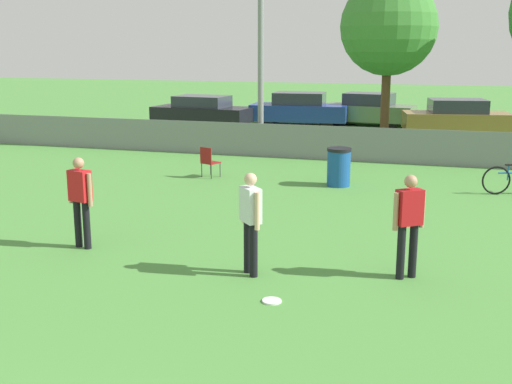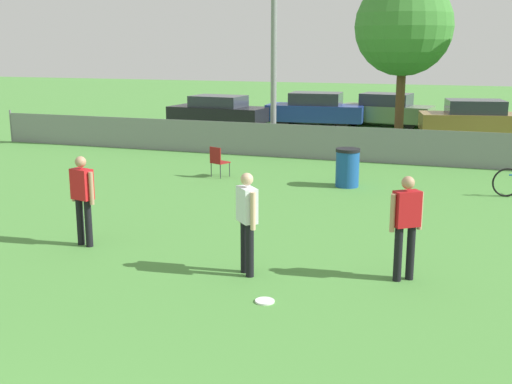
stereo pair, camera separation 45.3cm
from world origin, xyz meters
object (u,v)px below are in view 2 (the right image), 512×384
(player_thrower_red, at_px, (83,195))
(frisbee_disc, at_px, (265,301))
(player_defender_red, at_px, (406,221))
(tree_near_pole, at_px, (404,27))
(parked_car_olive, at_px, (386,110))
(parked_car_dark, at_px, (218,111))
(folding_chair_sideline, at_px, (218,160))
(player_receiver_white, at_px, (247,217))
(parked_car_tan, at_px, (474,119))
(trash_bin, at_px, (347,167))
(parked_car_blue, at_px, (316,109))

(player_thrower_red, bearing_deg, frisbee_disc, -5.49)
(player_defender_red, xyz_separation_m, frisbee_disc, (-1.79, -1.56, -0.95))
(tree_near_pole, xyz_separation_m, parked_car_olive, (-1.31, 6.19, -3.51))
(parked_car_dark, bearing_deg, parked_car_olive, 23.40)
(frisbee_disc, relative_size, parked_car_olive, 0.07)
(player_thrower_red, relative_size, folding_chair_sideline, 1.95)
(player_receiver_white, relative_size, parked_car_tan, 0.37)
(parked_car_dark, bearing_deg, trash_bin, -48.81)
(parked_car_olive, bearing_deg, parked_car_tan, -22.75)
(player_thrower_red, xyz_separation_m, parked_car_dark, (-4.53, 17.60, -0.31))
(parked_car_tan, bearing_deg, parked_car_olive, 138.78)
(trash_bin, bearing_deg, player_defender_red, -71.55)
(parked_car_dark, relative_size, parked_car_olive, 1.07)
(parked_car_olive, xyz_separation_m, parked_car_tan, (3.86, -2.27, -0.01))
(parked_car_blue, height_order, parked_car_tan, parked_car_blue)
(parked_car_blue, relative_size, parked_car_tan, 1.00)
(parked_car_dark, xyz_separation_m, parked_car_blue, (4.20, 1.52, 0.06))
(frisbee_disc, height_order, parked_car_blue, parked_car_blue)
(folding_chair_sideline, xyz_separation_m, parked_car_dark, (-4.48, 10.98, 0.17))
(player_thrower_red, height_order, parked_car_blue, player_thrower_red)
(player_receiver_white, height_order, parked_car_tan, player_receiver_white)
(parked_car_dark, relative_size, parked_car_tan, 1.02)
(parked_car_dark, bearing_deg, parked_car_blue, 24.63)
(tree_near_pole, height_order, parked_car_tan, tree_near_pole)
(tree_near_pole, relative_size, frisbee_disc, 20.83)
(player_thrower_red, bearing_deg, trash_bin, 76.16)
(player_thrower_red, height_order, parked_car_olive, player_thrower_red)
(player_defender_red, bearing_deg, parked_car_dark, 83.53)
(frisbee_disc, xyz_separation_m, trash_bin, (-0.38, 8.05, 0.49))
(player_receiver_white, bearing_deg, tree_near_pole, 135.13)
(tree_near_pole, distance_m, folding_chair_sideline, 9.12)
(parked_car_tan, bearing_deg, frisbee_disc, -108.53)
(parked_car_blue, bearing_deg, tree_near_pole, -53.93)
(tree_near_pole, height_order, frisbee_disc, tree_near_pole)
(frisbee_disc, bearing_deg, player_receiver_white, 122.12)
(player_thrower_red, xyz_separation_m, folding_chair_sideline, (-0.05, 6.62, -0.48))
(player_receiver_white, bearing_deg, parked_car_tan, 127.80)
(tree_near_pole, height_order, parked_car_blue, tree_near_pole)
(player_thrower_red, relative_size, parked_car_dark, 0.36)
(parked_car_blue, relative_size, parked_car_olive, 1.04)
(folding_chair_sideline, height_order, parked_car_olive, parked_car_olive)
(trash_bin, bearing_deg, player_thrower_red, -118.61)
(trash_bin, distance_m, parked_car_tan, 11.59)
(parked_car_dark, height_order, parked_car_olive, parked_car_olive)
(player_thrower_red, xyz_separation_m, trash_bin, (3.59, 6.58, -0.46))
(player_thrower_red, bearing_deg, tree_near_pole, 88.52)
(tree_near_pole, xyz_separation_m, player_thrower_red, (-4.04, -13.86, -3.25))
(tree_near_pole, distance_m, player_receiver_white, 14.71)
(folding_chair_sideline, distance_m, parked_car_olive, 13.72)
(player_defender_red, relative_size, player_receiver_white, 1.00)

